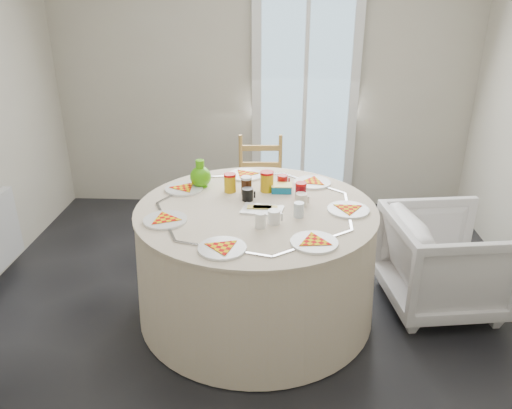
{
  "coord_description": "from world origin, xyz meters",
  "views": [
    {
      "loc": [
        0.17,
        -2.8,
        2.09
      ],
      "look_at": [
        0.03,
        0.11,
        0.8
      ],
      "focal_mm": 35.0,
      "sensor_mm": 36.0,
      "label": 1
    }
  ],
  "objects_px": {
    "wooden_chair": "(261,188)",
    "table": "(256,262)",
    "green_pitcher": "(200,175)",
    "armchair": "(445,256)"
  },
  "relations": [
    {
      "from": "table",
      "to": "green_pitcher",
      "type": "distance_m",
      "value": 0.73
    },
    {
      "from": "table",
      "to": "wooden_chair",
      "type": "distance_m",
      "value": 1.1
    },
    {
      "from": "armchair",
      "to": "wooden_chair",
      "type": "bearing_deg",
      "value": 45.27
    },
    {
      "from": "table",
      "to": "wooden_chair",
      "type": "relative_size",
      "value": 1.76
    },
    {
      "from": "wooden_chair",
      "to": "green_pitcher",
      "type": "bearing_deg",
      "value": -120.34
    },
    {
      "from": "table",
      "to": "wooden_chair",
      "type": "bearing_deg",
      "value": 90.71
    },
    {
      "from": "wooden_chair",
      "to": "table",
      "type": "bearing_deg",
      "value": -92.12
    },
    {
      "from": "table",
      "to": "armchair",
      "type": "distance_m",
      "value": 1.3
    },
    {
      "from": "wooden_chair",
      "to": "armchair",
      "type": "xyz_separation_m",
      "value": [
        1.3,
        -0.97,
        -0.08
      ]
    },
    {
      "from": "table",
      "to": "green_pitcher",
      "type": "relative_size",
      "value": 8.34
    }
  ]
}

